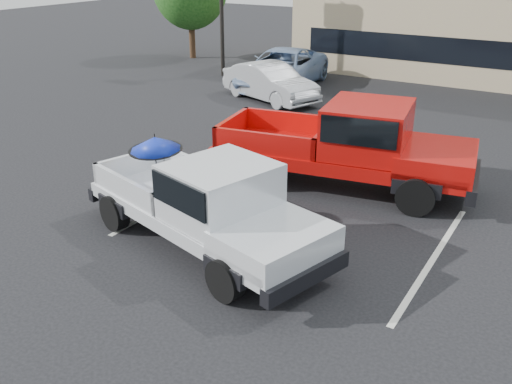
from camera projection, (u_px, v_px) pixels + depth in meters
ground at (245, 264)px, 10.78m from camera, size 90.00×90.00×0.00m
stripe_left at (184, 195)px, 13.77m from camera, size 0.12×5.00×0.01m
stripe_right at (433, 259)px, 10.93m from camera, size 0.12×5.00×0.01m
silver_pickup at (212, 202)px, 10.82m from camera, size 6.01×3.44×2.06m
red_pickup at (358, 143)px, 13.73m from camera, size 6.77×3.26×2.14m
silver_sedan at (270, 82)px, 21.96m from camera, size 4.56×2.92×1.42m
blue_suv at (282, 69)px, 24.02m from camera, size 3.29×5.93×1.57m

